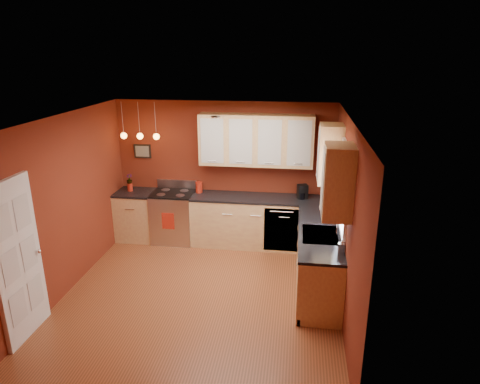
# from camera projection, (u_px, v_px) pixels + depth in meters

# --- Properties ---
(floor) EXTENTS (4.20, 4.20, 0.00)m
(floor) POSITION_uv_depth(u_px,v_px,m) (201.00, 294.00, 6.37)
(floor) COLOR #9A4E2C
(floor) RESTS_ON ground
(ceiling) EXTENTS (4.00, 4.20, 0.02)m
(ceiling) POSITION_uv_depth(u_px,v_px,m) (196.00, 119.00, 5.54)
(ceiling) COLOR white
(ceiling) RESTS_ON wall_back
(wall_back) EXTENTS (4.00, 0.02, 2.60)m
(wall_back) POSITION_uv_depth(u_px,v_px,m) (224.00, 172.00, 7.93)
(wall_back) COLOR maroon
(wall_back) RESTS_ON floor
(wall_front) EXTENTS (4.00, 0.02, 2.60)m
(wall_front) POSITION_uv_depth(u_px,v_px,m) (148.00, 294.00, 3.98)
(wall_front) COLOR maroon
(wall_front) RESTS_ON floor
(wall_left) EXTENTS (0.02, 4.20, 2.60)m
(wall_left) POSITION_uv_depth(u_px,v_px,m) (64.00, 206.00, 6.21)
(wall_left) COLOR maroon
(wall_left) RESTS_ON floor
(wall_right) EXTENTS (0.02, 4.20, 2.60)m
(wall_right) POSITION_uv_depth(u_px,v_px,m) (345.00, 220.00, 5.70)
(wall_right) COLOR maroon
(wall_right) RESTS_ON floor
(base_cabinets_back_left) EXTENTS (0.70, 0.60, 0.90)m
(base_cabinets_back_left) POSITION_uv_depth(u_px,v_px,m) (137.00, 216.00, 8.13)
(base_cabinets_back_left) COLOR #E7C77C
(base_cabinets_back_left) RESTS_ON floor
(base_cabinets_back_right) EXTENTS (2.54, 0.60, 0.90)m
(base_cabinets_back_right) POSITION_uv_depth(u_px,v_px,m) (261.00, 222.00, 7.82)
(base_cabinets_back_right) COLOR #E7C77C
(base_cabinets_back_right) RESTS_ON floor
(base_cabinets_right) EXTENTS (0.60, 2.10, 0.90)m
(base_cabinets_right) POSITION_uv_depth(u_px,v_px,m) (318.00, 260.00, 6.43)
(base_cabinets_right) COLOR #E7C77C
(base_cabinets_right) RESTS_ON floor
(counter_back_left) EXTENTS (0.70, 0.62, 0.04)m
(counter_back_left) POSITION_uv_depth(u_px,v_px,m) (135.00, 193.00, 7.98)
(counter_back_left) COLOR black
(counter_back_left) RESTS_ON base_cabinets_back_left
(counter_back_right) EXTENTS (2.54, 0.62, 0.04)m
(counter_back_right) POSITION_uv_depth(u_px,v_px,m) (262.00, 198.00, 7.67)
(counter_back_right) COLOR black
(counter_back_right) RESTS_ON base_cabinets_back_right
(counter_right) EXTENTS (0.62, 2.10, 0.04)m
(counter_right) POSITION_uv_depth(u_px,v_px,m) (320.00, 231.00, 6.28)
(counter_right) COLOR black
(counter_right) RESTS_ON base_cabinets_right
(gas_range) EXTENTS (0.76, 0.64, 1.11)m
(gas_range) POSITION_uv_depth(u_px,v_px,m) (174.00, 216.00, 8.03)
(gas_range) COLOR silver
(gas_range) RESTS_ON floor
(dishwasher_front) EXTENTS (0.60, 0.02, 0.80)m
(dishwasher_front) POSITION_uv_depth(u_px,v_px,m) (281.00, 230.00, 7.50)
(dishwasher_front) COLOR silver
(dishwasher_front) RESTS_ON base_cabinets_back_right
(sink) EXTENTS (0.50, 0.70, 0.33)m
(sink) POSITION_uv_depth(u_px,v_px,m) (320.00, 236.00, 6.14)
(sink) COLOR #98989D
(sink) RESTS_ON counter_right
(window) EXTENTS (0.06, 1.02, 1.22)m
(window) POSITION_uv_depth(u_px,v_px,m) (344.00, 185.00, 5.86)
(window) COLOR white
(window) RESTS_ON wall_right
(door_left_wall) EXTENTS (0.12, 0.82, 2.05)m
(door_left_wall) POSITION_uv_depth(u_px,v_px,m) (18.00, 261.00, 5.17)
(door_left_wall) COLOR white
(door_left_wall) RESTS_ON floor
(upper_cabinets_back) EXTENTS (2.00, 0.35, 0.90)m
(upper_cabinets_back) POSITION_uv_depth(u_px,v_px,m) (256.00, 140.00, 7.48)
(upper_cabinets_back) COLOR #E7C77C
(upper_cabinets_back) RESTS_ON wall_back
(upper_cabinets_right) EXTENTS (0.35, 1.95, 0.90)m
(upper_cabinets_right) POSITION_uv_depth(u_px,v_px,m) (334.00, 166.00, 5.82)
(upper_cabinets_right) COLOR #E7C77C
(upper_cabinets_right) RESTS_ON wall_right
(wall_picture) EXTENTS (0.32, 0.03, 0.26)m
(wall_picture) POSITION_uv_depth(u_px,v_px,m) (143.00, 151.00, 8.00)
(wall_picture) COLOR black
(wall_picture) RESTS_ON wall_back
(pendant_lights) EXTENTS (0.71, 0.11, 0.66)m
(pendant_lights) POSITION_uv_depth(u_px,v_px,m) (140.00, 136.00, 7.56)
(pendant_lights) COLOR #98989D
(pendant_lights) RESTS_ON ceiling
(red_canister) EXTENTS (0.13, 0.13, 0.20)m
(red_canister) POSITION_uv_depth(u_px,v_px,m) (199.00, 187.00, 7.90)
(red_canister) COLOR #B32313
(red_canister) RESTS_ON counter_back_right
(red_vase) EXTENTS (0.09, 0.09, 0.15)m
(red_vase) POSITION_uv_depth(u_px,v_px,m) (130.00, 187.00, 7.99)
(red_vase) COLOR #B32313
(red_vase) RESTS_ON counter_back_left
(flowers) EXTENTS (0.12, 0.12, 0.19)m
(flowers) POSITION_uv_depth(u_px,v_px,m) (129.00, 179.00, 7.94)
(flowers) COLOR #B32313
(flowers) RESTS_ON red_vase
(coffee_maker) EXTENTS (0.21, 0.21, 0.25)m
(coffee_maker) POSITION_uv_depth(u_px,v_px,m) (302.00, 192.00, 7.58)
(coffee_maker) COLOR black
(coffee_maker) RESTS_ON counter_back_right
(soap_pump) EXTENTS (0.10, 0.10, 0.20)m
(soap_pump) POSITION_uv_depth(u_px,v_px,m) (342.00, 246.00, 5.55)
(soap_pump) COLOR silver
(soap_pump) RESTS_ON counter_right
(dish_towel) EXTENTS (0.22, 0.02, 0.31)m
(dish_towel) POSITION_uv_depth(u_px,v_px,m) (168.00, 221.00, 7.70)
(dish_towel) COLOR #B32313
(dish_towel) RESTS_ON gas_range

